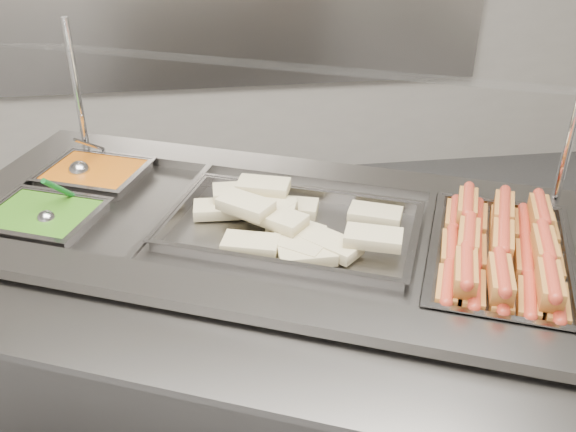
{
  "coord_description": "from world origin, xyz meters",
  "views": [
    {
      "loc": [
        -0.17,
        -1.29,
        1.88
      ],
      "look_at": [
        0.04,
        0.28,
        0.95
      ],
      "focal_mm": 40.0,
      "sensor_mm": 36.0,
      "label": 1
    }
  ],
  "objects": [
    {
      "name": "pan_peas",
      "position": [
        -0.67,
        0.43,
        0.88
      ],
      "size": [
        0.38,
        0.35,
        0.1
      ],
      "color": "gray",
      "rests_on": "steam_counter"
    },
    {
      "name": "pan_hotdogs",
      "position": [
        0.59,
        0.05,
        0.88
      ],
      "size": [
        0.55,
        0.66,
        0.1
      ],
      "color": "gray",
      "rests_on": "steam_counter"
    },
    {
      "name": "tray_rail",
      "position": [
        -0.21,
        -0.18,
        0.87
      ],
      "size": [
        1.81,
        1.05,
        0.05
      ],
      "color": "gray",
      "rests_on": "steam_counter"
    },
    {
      "name": "ladle",
      "position": [
        -0.6,
        0.7,
        0.93
      ],
      "size": [
        0.11,
        0.19,
        0.15
      ],
      "color": "#BABABF",
      "rests_on": "pan_beans"
    },
    {
      "name": "serving_spoon",
      "position": [
        -0.65,
        0.41,
        0.93
      ],
      "size": [
        0.1,
        0.17,
        0.15
      ],
      "color": "#BABABF",
      "rests_on": "pan_peas"
    },
    {
      "name": "hotdogs_in_buns",
      "position": [
        0.59,
        0.05,
        0.93
      ],
      "size": [
        0.49,
        0.6,
        0.12
      ],
      "color": "#AD6C24",
      "rests_on": "pan_hotdogs"
    },
    {
      "name": "pan_beans",
      "position": [
        -0.56,
        0.7,
        0.88
      ],
      "size": [
        0.38,
        0.35,
        0.1
      ],
      "color": "gray",
      "rests_on": "steam_counter"
    },
    {
      "name": "steam_counter",
      "position": [
        -0.0,
        0.3,
        0.46
      ],
      "size": [
        2.12,
        1.55,
        0.93
      ],
      "color": "slate",
      "rests_on": "ground"
    },
    {
      "name": "sneeze_guard",
      "position": [
        0.08,
        0.51,
        1.3
      ],
      "size": [
        1.68,
        0.95,
        0.45
      ],
      "color": "silver",
      "rests_on": "steam_counter"
    },
    {
      "name": "pan_wraps",
      "position": [
        0.05,
        0.28,
        0.9
      ],
      "size": [
        0.81,
        0.65,
        0.07
      ],
      "color": "gray",
      "rests_on": "steam_counter"
    },
    {
      "name": "tortilla_wraps",
      "position": [
        0.03,
        0.28,
        0.94
      ],
      "size": [
        0.63,
        0.43,
        0.1
      ],
      "color": "tan",
      "rests_on": "pan_wraps"
    }
  ]
}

